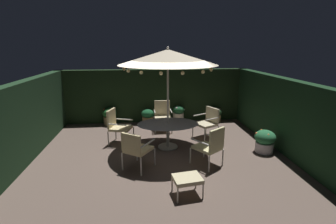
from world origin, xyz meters
name	(u,v)px	position (x,y,z in m)	size (l,w,h in m)	color
ground_plane	(161,153)	(0.00, 0.00, -0.01)	(7.22, 6.45, 0.02)	brown
hedge_backdrop_rear	(154,96)	(0.00, 3.07, 1.01)	(7.22, 0.30, 2.01)	black
hedge_backdrop_left	(23,122)	(-3.46, 0.00, 1.01)	(0.30, 6.45, 2.01)	#1C371F
hedge_backdrop_right	(283,114)	(3.46, 0.00, 1.01)	(0.30, 6.45, 2.01)	#18341D
patio_dining_table	(168,127)	(0.25, 0.40, 0.61)	(1.76, 1.25, 0.73)	silver
patio_umbrella	(168,57)	(0.25, 0.40, 2.58)	(2.68, 2.68, 2.86)	silver
patio_chair_north	(208,121)	(1.62, 1.10, 0.55)	(0.81, 0.82, 0.95)	silver
patio_chair_northeast	(163,114)	(0.23, 1.95, 0.58)	(0.61, 0.58, 1.02)	beige
patio_chair_east	(117,124)	(-1.23, 0.88, 0.59)	(0.77, 0.74, 1.04)	beige
patio_chair_southeast	(136,148)	(-0.64, -0.86, 0.56)	(0.81, 0.82, 0.95)	silver
patio_chair_south	(211,145)	(1.15, -0.87, 0.56)	(0.82, 0.83, 1.01)	silver
ottoman_footrest	(187,179)	(0.37, -2.03, 0.34)	(0.60, 0.50, 0.40)	beige
potted_plant_right_far	(216,114)	(2.37, 2.70, 0.29)	(0.46, 0.46, 0.55)	tan
potted_plant_front_corner	(110,116)	(-1.69, 2.75, 0.34)	(0.52, 0.52, 0.65)	#86724F
potted_plant_left_near	(178,114)	(0.90, 2.72, 0.36)	(0.47, 0.46, 0.68)	beige
potted_plant_back_center	(148,116)	(-0.28, 2.61, 0.32)	(0.47, 0.47, 0.59)	olive
potted_plant_right_near	(265,141)	(2.87, -0.23, 0.34)	(0.56, 0.56, 0.64)	silver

